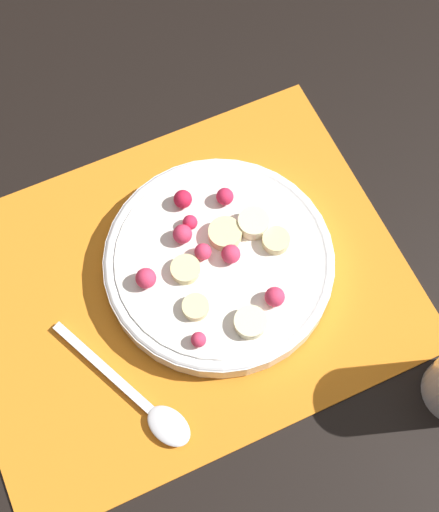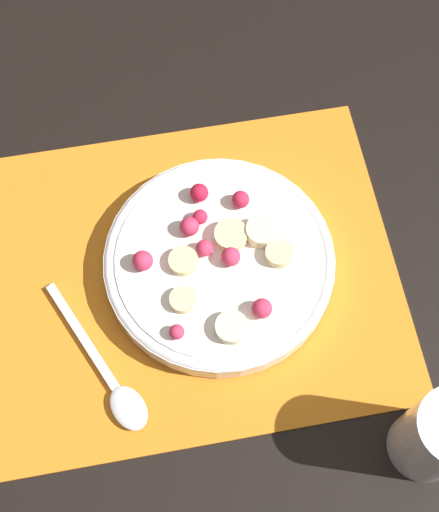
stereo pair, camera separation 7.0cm
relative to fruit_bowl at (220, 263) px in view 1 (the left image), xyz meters
name	(u,v)px [view 1 (the left image)]	position (x,y,z in m)	size (l,w,h in m)	color
ground_plane	(181,286)	(0.04, 0.00, -0.02)	(3.00, 3.00, 0.00)	black
placemat	(181,285)	(0.04, 0.00, -0.02)	(0.45, 0.35, 0.01)	orange
fruit_bowl	(220,263)	(0.00, 0.00, 0.00)	(0.23, 0.23, 0.05)	white
spoon	(149,409)	(0.12, 0.10, -0.01)	(0.09, 0.17, 0.01)	silver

